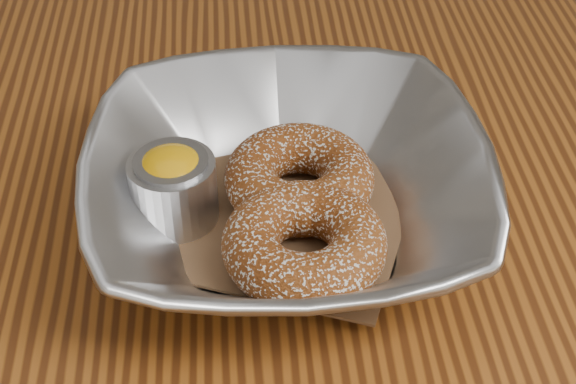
{
  "coord_description": "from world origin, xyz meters",
  "views": [
    {
      "loc": [
        -0.03,
        -0.4,
        1.13
      ],
      "look_at": [
        0.01,
        0.01,
        0.78
      ],
      "focal_mm": 55.0,
      "sensor_mm": 36.0,
      "label": 1
    }
  ],
  "objects": [
    {
      "name": "parchment",
      "position": [
        0.01,
        0.01,
        0.76
      ],
      "size": [
        0.19,
        0.19,
        0.0
      ],
      "primitive_type": "cube",
      "rotation": [
        0.0,
        0.0,
        1.2
      ],
      "color": "brown",
      "rests_on": "table"
    },
    {
      "name": "table",
      "position": [
        0.0,
        0.0,
        0.65
      ],
      "size": [
        1.2,
        0.8,
        0.75
      ],
      "color": "brown",
      "rests_on": "ground_plane"
    },
    {
      "name": "serving_bowl",
      "position": [
        0.01,
        0.01,
        0.78
      ],
      "size": [
        0.25,
        0.25,
        0.06
      ],
      "primitive_type": "imported",
      "color": "#B8BABF",
      "rests_on": "table"
    },
    {
      "name": "donut_back",
      "position": [
        0.01,
        0.03,
        0.78
      ],
      "size": [
        0.12,
        0.12,
        0.03
      ],
      "primitive_type": "torus",
      "rotation": [
        0.0,
        0.0,
        -0.36
      ],
      "color": "brown",
      "rests_on": "parchment"
    },
    {
      "name": "ramekin",
      "position": [
        -0.06,
        0.02,
        0.78
      ],
      "size": [
        0.05,
        0.05,
        0.05
      ],
      "color": "#B8BABF",
      "rests_on": "table"
    },
    {
      "name": "donut_front",
      "position": [
        0.01,
        -0.03,
        0.78
      ],
      "size": [
        0.13,
        0.13,
        0.03
      ],
      "primitive_type": "torus",
      "rotation": [
        0.0,
        0.0,
        0.44
      ],
      "color": "brown",
      "rests_on": "parchment"
    }
  ]
}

